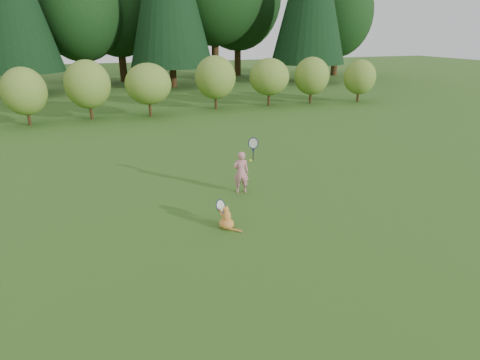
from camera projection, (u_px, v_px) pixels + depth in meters
name	position (u px, v px, depth m)	size (l,w,h in m)	color
ground	(243.00, 222.00, 8.97)	(100.00, 100.00, 0.00)	#255718
shrub_row	(156.00, 87.00, 19.98)	(28.00, 3.00, 2.80)	olive
child	(241.00, 171.00, 10.43)	(0.64, 0.37, 1.68)	#D07C89
cat	(226.00, 217.00, 8.63)	(0.49, 0.79, 0.69)	#CB6527
tennis_ball	(250.00, 160.00, 9.43)	(0.07, 0.07, 0.07)	#B0DA19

